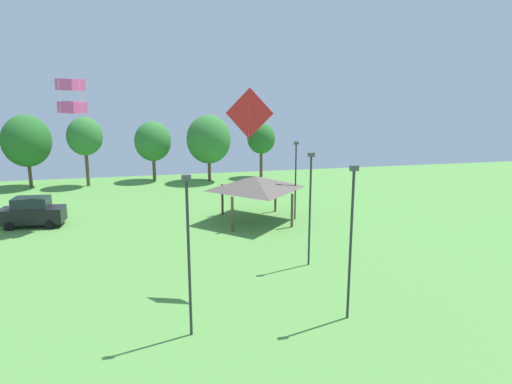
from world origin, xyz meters
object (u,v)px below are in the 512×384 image
(light_post_1, at_px, (351,235))
(treeline_tree_2, at_px, (85,137))
(treeline_tree_4, at_px, (209,139))
(park_pavilion, at_px, (256,183))
(treeline_tree_1, at_px, (27,141))
(light_post_3, at_px, (296,176))
(treeline_tree_5, at_px, (261,139))
(treeline_tree_3, at_px, (153,141))
(kite_flying_6, at_px, (71,96))
(parked_car_second_from_left, at_px, (32,212))
(light_post_0, at_px, (310,203))
(kite_flying_1, at_px, (249,113))
(light_post_2, at_px, (189,248))

(light_post_1, distance_m, treeline_tree_2, 37.27)
(light_post_1, xyz_separation_m, treeline_tree_4, (-1.92, 33.80, 0.86))
(park_pavilion, relative_size, treeline_tree_1, 0.79)
(light_post_3, height_order, treeline_tree_5, treeline_tree_5)
(treeline_tree_4, distance_m, treeline_tree_5, 6.52)
(treeline_tree_2, relative_size, treeline_tree_5, 1.15)
(light_post_3, distance_m, treeline_tree_1, 30.22)
(light_post_1, height_order, treeline_tree_3, light_post_1)
(kite_flying_6, relative_size, parked_car_second_from_left, 0.53)
(parked_car_second_from_left, relative_size, treeline_tree_1, 0.61)
(light_post_0, bearing_deg, treeline_tree_2, 119.67)
(parked_car_second_from_left, xyz_separation_m, park_pavilion, (16.86, -2.23, 1.95))
(kite_flying_1, height_order, treeline_tree_4, kite_flying_1)
(light_post_1, xyz_separation_m, treeline_tree_3, (-8.09, 35.65, 0.60))
(kite_flying_1, xyz_separation_m, kite_flying_6, (-10.30, 13.36, 0.75))
(treeline_tree_2, relative_size, treeline_tree_3, 1.09)
(treeline_tree_4, bearing_deg, kite_flying_1, -93.06)
(parked_car_second_from_left, relative_size, light_post_1, 0.67)
(park_pavilion, xyz_separation_m, treeline_tree_4, (-1.45, 17.27, 1.70))
(treeline_tree_4, height_order, treeline_tree_5, treeline_tree_4)
(kite_flying_1, distance_m, treeline_tree_4, 29.23)
(light_post_3, distance_m, treeline_tree_4, 18.26)
(treeline_tree_2, xyz_separation_m, treeline_tree_5, (19.64, 1.03, -0.76))
(light_post_1, bearing_deg, treeline_tree_4, 93.25)
(parked_car_second_from_left, bearing_deg, kite_flying_6, -3.04)
(treeline_tree_2, bearing_deg, treeline_tree_1, 172.92)
(park_pavilion, height_order, treeline_tree_5, treeline_tree_5)
(parked_car_second_from_left, xyz_separation_m, light_post_1, (17.34, -18.76, 2.79))
(parked_car_second_from_left, height_order, treeline_tree_2, treeline_tree_2)
(parked_car_second_from_left, distance_m, treeline_tree_3, 19.55)
(kite_flying_6, bearing_deg, kite_flying_1, -52.38)
(park_pavilion, distance_m, treeline_tree_5, 19.22)
(parked_car_second_from_left, distance_m, light_post_2, 21.47)
(parked_car_second_from_left, xyz_separation_m, light_post_2, (10.30, -18.64, 2.72))
(parked_car_second_from_left, height_order, treeline_tree_5, treeline_tree_5)
(light_post_3, relative_size, treeline_tree_2, 0.84)
(treeline_tree_2, bearing_deg, parked_car_second_from_left, -98.11)
(kite_flying_6, relative_size, light_post_3, 0.39)
(light_post_3, height_order, treeline_tree_4, treeline_tree_4)
(kite_flying_1, distance_m, treeline_tree_2, 31.56)
(light_post_1, distance_m, treeline_tree_3, 36.56)
(kite_flying_1, bearing_deg, light_post_0, 22.78)
(parked_car_second_from_left, distance_m, park_pavilion, 17.12)
(treeline_tree_1, bearing_deg, kite_flying_6, -65.97)
(treeline_tree_1, distance_m, treeline_tree_3, 13.05)
(treeline_tree_5, bearing_deg, treeline_tree_3, 177.25)
(parked_car_second_from_left, distance_m, treeline_tree_4, 21.84)
(kite_flying_6, relative_size, treeline_tree_5, 0.38)
(light_post_2, height_order, treeline_tree_4, treeline_tree_4)
(treeline_tree_2, distance_m, treeline_tree_5, 19.69)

